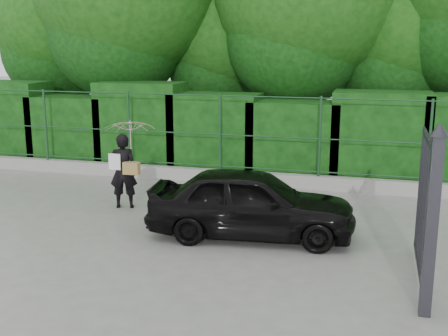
# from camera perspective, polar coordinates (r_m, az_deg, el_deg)

# --- Properties ---
(ground) EXTENTS (80.00, 80.00, 0.00)m
(ground) POSITION_cam_1_polar(r_m,az_deg,el_deg) (9.38, -10.40, -7.76)
(ground) COLOR gray
(kerb) EXTENTS (14.00, 0.25, 0.30)m
(kerb) POSITION_cam_1_polar(r_m,az_deg,el_deg) (13.35, -2.05, -0.74)
(kerb) COLOR #9E9E99
(kerb) RESTS_ON ground
(fence) EXTENTS (14.13, 0.06, 1.80)m
(fence) POSITION_cam_1_polar(r_m,az_deg,el_deg) (13.09, -1.16, 3.67)
(fence) COLOR #193F22
(fence) RESTS_ON kerb
(hedge) EXTENTS (14.20, 1.20, 2.25)m
(hedge) POSITION_cam_1_polar(r_m,az_deg,el_deg) (14.12, -0.88, 3.66)
(hedge) COLOR black
(hedge) RESTS_ON ground
(gate) EXTENTS (0.22, 2.33, 2.36)m
(gate) POSITION_cam_1_polar(r_m,az_deg,el_deg) (7.48, 20.09, -4.05)
(gate) COLOR #25252C
(gate) RESTS_ON ground
(woman) EXTENTS (0.99, 1.01, 1.77)m
(woman) POSITION_cam_1_polar(r_m,az_deg,el_deg) (11.19, -9.68, 1.83)
(woman) COLOR black
(woman) RESTS_ON ground
(car) EXTENTS (3.61, 1.75, 1.19)m
(car) POSITION_cam_1_polar(r_m,az_deg,el_deg) (9.50, 2.79, -3.54)
(car) COLOR black
(car) RESTS_ON ground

